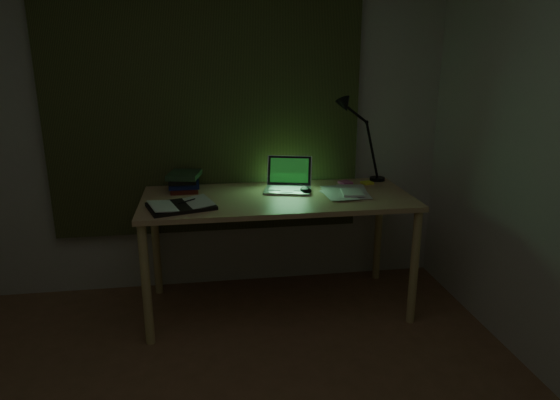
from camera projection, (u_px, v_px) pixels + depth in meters
The scene contains 11 objects.
wall_back at pixel (206, 122), 3.57m from camera, with size 3.50×0.00×2.50m, color beige.
curtain at pixel (205, 94), 3.48m from camera, with size 2.20×0.06×2.00m, color #35381C.
desk at pixel (277, 253), 3.43m from camera, with size 1.78×0.78×0.81m, color tan, non-canonical shape.
laptop at pixel (288, 175), 3.40m from camera, with size 0.31×0.35×0.23m, color #B9B9BE, non-canonical shape.
open_textbook at pixel (181, 205), 3.05m from camera, with size 0.39×0.28×0.03m, color silver, non-canonical shape.
book_stack at pixel (184, 181), 3.44m from camera, with size 0.20×0.24×0.13m, color silver, non-canonical shape.
loose_papers at pixel (345, 193), 3.35m from camera, with size 0.31×0.33×0.02m, color silver, non-canonical shape.
mouse at pixel (306, 190), 3.38m from camera, with size 0.07×0.11×0.04m, color black.
sticky_yellow at pixel (367, 183), 3.62m from camera, with size 0.07×0.07×0.02m, color #FFF935.
sticky_pink at pixel (345, 182), 3.63m from camera, with size 0.08×0.08×0.02m, color #D6539A.
desk_lamp at pixel (379, 140), 3.64m from camera, with size 0.40×0.31×0.60m, color black, non-canonical shape.
Camera 1 is at (-0.02, -1.62, 1.72)m, focal length 32.00 mm.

